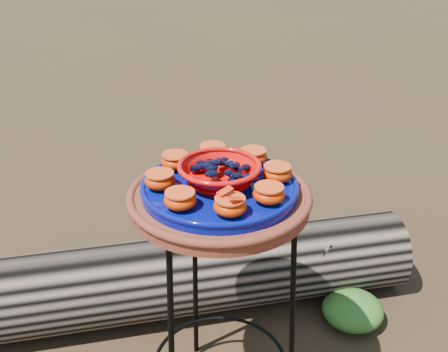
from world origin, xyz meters
name	(u,v)px	position (x,y,z in m)	size (l,w,h in m)	color
plant_stand	(220,311)	(0.00, 0.00, 0.35)	(0.44, 0.44, 0.70)	black
terracotta_saucer	(219,200)	(0.00, 0.00, 0.72)	(0.46, 0.46, 0.04)	#4C1915
cobalt_plate	(219,189)	(0.00, 0.00, 0.75)	(0.40, 0.40, 0.03)	#080556
red_bowl	(219,175)	(0.00, 0.00, 0.79)	(0.20, 0.20, 0.06)	red
glass_gems	(219,160)	(0.00, 0.00, 0.83)	(0.15, 0.15, 0.03)	black
orange_half_0	(230,206)	(-0.03, -0.15, 0.79)	(0.08, 0.08, 0.04)	#AC0100
orange_half_1	(269,194)	(0.07, -0.13, 0.79)	(0.08, 0.08, 0.04)	#AC0100
orange_half_2	(277,173)	(0.14, -0.04, 0.79)	(0.08, 0.08, 0.04)	#AC0100
orange_half_3	(253,157)	(0.13, 0.07, 0.79)	(0.08, 0.08, 0.04)	#AC0100
orange_half_4	(213,152)	(0.04, 0.14, 0.79)	(0.08, 0.08, 0.04)	#AC0100
orange_half_5	(175,161)	(-0.07, 0.13, 0.79)	(0.08, 0.08, 0.04)	#AC0100
orange_half_6	(160,180)	(-0.14, 0.04, 0.79)	(0.08, 0.08, 0.04)	#AC0100
orange_half_7	(180,200)	(-0.13, -0.07, 0.79)	(0.08, 0.08, 0.04)	#AC0100
butterfly	(230,195)	(-0.03, -0.15, 0.81)	(0.08, 0.05, 0.01)	red
driftwood_log	(199,274)	(0.10, 0.44, 0.15)	(1.59, 0.42, 0.30)	black
foliage_right	(353,309)	(0.59, 0.14, 0.06)	(0.23, 0.23, 0.11)	#225212
foliage_back	(158,283)	(-0.04, 0.54, 0.08)	(0.31, 0.31, 0.15)	#225212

